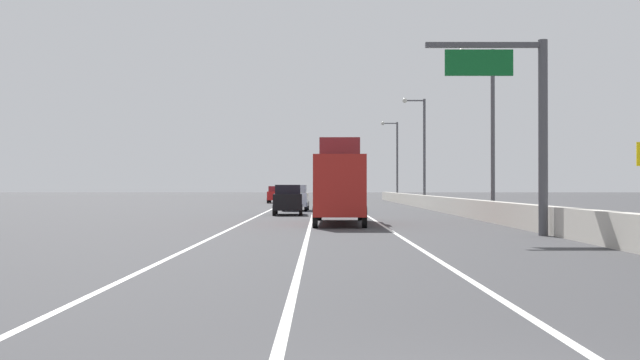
% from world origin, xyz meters
% --- Properties ---
extents(ground_plane, '(320.00, 320.00, 0.00)m').
position_xyz_m(ground_plane, '(0.00, 64.00, 0.00)').
color(ground_plane, '#38383A').
extents(lane_stripe_left, '(0.16, 130.00, 0.00)m').
position_xyz_m(lane_stripe_left, '(-5.50, 55.00, 0.00)').
color(lane_stripe_left, silver).
rests_on(lane_stripe_left, ground_plane).
extents(lane_stripe_center, '(0.16, 130.00, 0.00)m').
position_xyz_m(lane_stripe_center, '(-2.00, 55.00, 0.00)').
color(lane_stripe_center, silver).
rests_on(lane_stripe_center, ground_plane).
extents(lane_stripe_right, '(0.16, 130.00, 0.00)m').
position_xyz_m(lane_stripe_right, '(1.50, 55.00, 0.00)').
color(lane_stripe_right, silver).
rests_on(lane_stripe_right, ground_plane).
extents(jersey_barrier_right, '(0.60, 120.00, 1.10)m').
position_xyz_m(jersey_barrier_right, '(7.61, 40.00, 0.55)').
color(jersey_barrier_right, '#B2ADA3').
rests_on(jersey_barrier_right, ground_plane).
extents(overhead_sign_gantry, '(4.68, 0.36, 7.50)m').
position_xyz_m(overhead_sign_gantry, '(6.27, 22.36, 4.73)').
color(overhead_sign_gantry, '#47474C').
rests_on(overhead_sign_gantry, ground_plane).
extents(lamp_post_right_second, '(2.14, 0.44, 9.98)m').
position_xyz_m(lamp_post_right_second, '(8.34, 37.55, 5.74)').
color(lamp_post_right_second, '#4C4C51').
rests_on(lamp_post_right_second, ground_plane).
extents(lamp_post_right_third, '(2.14, 0.44, 9.98)m').
position_xyz_m(lamp_post_right_third, '(7.80, 62.41, 5.74)').
color(lamp_post_right_third, '#4C4C51').
rests_on(lamp_post_right_third, ground_plane).
extents(lamp_post_right_fourth, '(2.14, 0.44, 9.98)m').
position_xyz_m(lamp_post_right_fourth, '(7.88, 87.28, 5.74)').
color(lamp_post_right_fourth, '#4C4C51').
rests_on(lamp_post_right_fourth, ground_plane).
extents(car_black_0, '(2.01, 4.33, 1.98)m').
position_xyz_m(car_black_0, '(-3.64, 43.27, 0.99)').
color(car_black_0, black).
rests_on(car_black_0, ground_plane).
extents(car_blue_1, '(1.89, 4.67, 1.88)m').
position_xyz_m(car_blue_1, '(-0.76, 47.37, 0.94)').
color(car_blue_1, '#1E389E').
rests_on(car_blue_1, ground_plane).
extents(car_silver_2, '(2.03, 4.38, 2.05)m').
position_xyz_m(car_silver_2, '(-6.58, 93.55, 1.02)').
color(car_silver_2, '#B7B7BC').
rests_on(car_silver_2, ground_plane).
extents(car_yellow_3, '(2.04, 4.36, 1.94)m').
position_xyz_m(car_yellow_3, '(-0.72, 82.28, 0.97)').
color(car_yellow_3, gold).
rests_on(car_yellow_3, ground_plane).
extents(car_red_4, '(1.93, 4.76, 1.90)m').
position_xyz_m(car_red_4, '(-6.45, 78.65, 0.95)').
color(car_red_4, red).
rests_on(car_red_4, ground_plane).
extents(car_white_5, '(1.98, 4.70, 1.98)m').
position_xyz_m(car_white_5, '(-3.40, 51.82, 0.99)').
color(car_white_5, white).
rests_on(car_white_5, ground_plane).
extents(box_truck, '(2.68, 9.06, 4.44)m').
position_xyz_m(box_truck, '(-0.52, 31.71, 2.04)').
color(box_truck, '#A51E19').
rests_on(box_truck, ground_plane).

